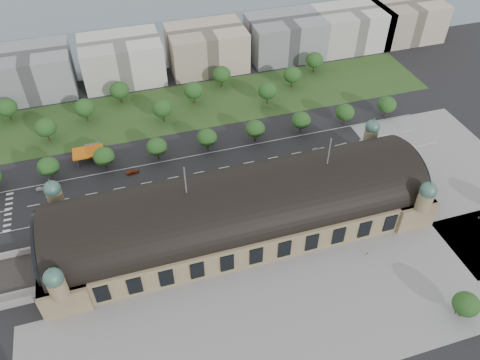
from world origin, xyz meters
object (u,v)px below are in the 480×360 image
object	(u,v)px
parked_car_2	(137,207)
bus_west	(166,193)
pedestrian_0	(367,254)
parked_car_5	(129,209)
petrol_station	(91,150)
parked_car_6	(183,196)
parked_car_3	(85,215)
bus_east	(288,168)
traffic_car_6	(339,146)
parked_car_4	(139,204)
traffic_car_3	(132,172)
pedestrian_4	(455,312)
pedestrian_2	(479,217)
parked_car_0	(68,221)
bus_mid	(248,176)
traffic_car_1	(41,189)
traffic_car_5	(316,150)
traffic_car_2	(106,199)
traffic_car_4	(247,167)
parked_car_1	(104,218)

from	to	relation	value
parked_car_2	bus_west	xyz separation A→B (m)	(13.35, 3.68, 1.12)
pedestrian_0	parked_car_5	bearing A→B (deg)	150.39
petrol_station	bus_west	xyz separation A→B (m)	(28.91, -38.28, -1.12)
parked_car_6	parked_car_5	bearing A→B (deg)	-127.76
parked_car_3	bus_east	bearing A→B (deg)	71.16
traffic_car_6	parked_car_4	xyz separation A→B (m)	(-98.54, -11.25, 0.14)
parked_car_2	parked_car_3	xyz separation A→B (m)	(-20.93, 1.68, 0.03)
petrol_station	parked_car_4	distance (m)	43.75
traffic_car_3	pedestrian_4	xyz separation A→B (m)	(95.59, -105.41, 0.12)
parked_car_2	pedestrian_2	bearing A→B (deg)	46.63
parked_car_0	parked_car_3	distance (m)	6.94
bus_mid	pedestrian_2	xyz separation A→B (m)	(82.96, -51.60, -0.60)
parked_car_0	parked_car_5	bearing A→B (deg)	68.17
traffic_car_1	bus_mid	xyz separation A→B (m)	(89.09, -19.53, 0.90)
bus_mid	traffic_car_5	bearing A→B (deg)	-70.60
traffic_car_2	petrol_station	bearing A→B (deg)	179.72
traffic_car_2	parked_car_0	size ratio (longest dim) A/B	1.36
traffic_car_5	petrol_station	bearing A→B (deg)	79.40
traffic_car_2	parked_car_5	xyz separation A→B (m)	(8.88, -8.77, -0.09)
traffic_car_4	parked_car_1	size ratio (longest dim) A/B	0.83
parked_car_4	bus_east	bearing A→B (deg)	57.17
petrol_station	parked_car_1	bearing A→B (deg)	-87.65
traffic_car_4	bus_east	xyz separation A→B (m)	(17.38, -7.23, 0.82)
traffic_car_2	traffic_car_5	distance (m)	100.31
traffic_car_1	traffic_car_2	xyz separation A→B (m)	(26.61, -14.79, 0.05)
parked_car_5	traffic_car_2	bearing A→B (deg)	-154.64
parked_car_4	traffic_car_1	bearing A→B (deg)	-153.52
traffic_car_2	parked_car_4	bearing A→B (deg)	54.49
traffic_car_4	parked_car_3	bearing A→B (deg)	-79.93
traffic_car_1	traffic_car_3	size ratio (longest dim) A/B	0.73
petrol_station	parked_car_5	world-z (taller)	petrol_station
pedestrian_2	pedestrian_0	bearing A→B (deg)	51.73
petrol_station	traffic_car_5	size ratio (longest dim) A/B	3.60
pedestrian_4	pedestrian_0	bearing A→B (deg)	-109.92
petrol_station	pedestrian_4	xyz separation A→B (m)	(112.49, -124.22, -2.01)
traffic_car_3	pedestrian_2	xyz separation A→B (m)	(132.19, -70.47, 0.16)
parked_car_3	pedestrian_0	size ratio (longest dim) A/B	2.41
traffic_car_3	bus_west	world-z (taller)	bus_west
traffic_car_4	pedestrian_4	size ratio (longest dim) A/B	2.50
pedestrian_2	traffic_car_3	bearing A→B (deg)	19.71
parked_car_0	pedestrian_0	distance (m)	120.05
parked_car_0	pedestrian_0	xyz separation A→B (m)	(108.38, -51.63, 0.27)
parked_car_4	bus_mid	distance (m)	49.27
parked_car_1	parked_car_6	distance (m)	34.26
traffic_car_3	parked_car_6	distance (m)	29.11
parked_car_6	pedestrian_2	size ratio (longest dim) A/B	2.65
parked_car_1	parked_car_3	xyz separation A→B (m)	(-7.20, 4.00, -0.05)
bus_west	pedestrian_4	size ratio (longest dim) A/B	6.95
parked_car_5	bus_mid	world-z (taller)	bus_mid
parked_car_0	parked_car_2	bearing A→B (deg)	67.75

